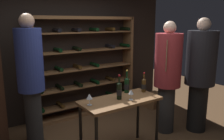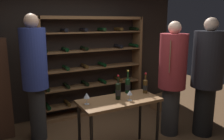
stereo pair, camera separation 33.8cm
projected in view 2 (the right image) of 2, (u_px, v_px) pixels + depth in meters
back_wall at (73, 46)px, 4.83m from camera, size 5.00×0.10×2.93m
wine_rack at (93, 66)px, 4.90m from camera, size 2.29×0.32×2.08m
tasting_table at (119, 106)px, 3.32m from camera, size 1.18×0.55×0.87m
person_guest_khaki at (35, 72)px, 3.69m from camera, size 0.41×0.41×2.09m
person_host_in_suit at (207, 73)px, 3.88m from camera, size 0.52×0.52×2.04m
person_bystander_red_print at (172, 74)px, 3.90m from camera, size 0.47×0.47×1.98m
wine_crate at (163, 101)px, 5.33m from camera, size 0.53×0.41×0.30m
wine_bottle_red_label at (145, 86)px, 3.57m from camera, size 0.07×0.07×0.32m
wine_bottle_amber_reserve at (128, 85)px, 3.57m from camera, size 0.08×0.08×0.36m
wine_bottle_green_slim at (118, 91)px, 3.28m from camera, size 0.08×0.08×0.36m
wine_glass_stemmed_left at (87, 96)px, 3.08m from camera, size 0.09×0.09×0.16m
wine_glass_stemmed_right at (130, 93)px, 3.23m from camera, size 0.08×0.08×0.15m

